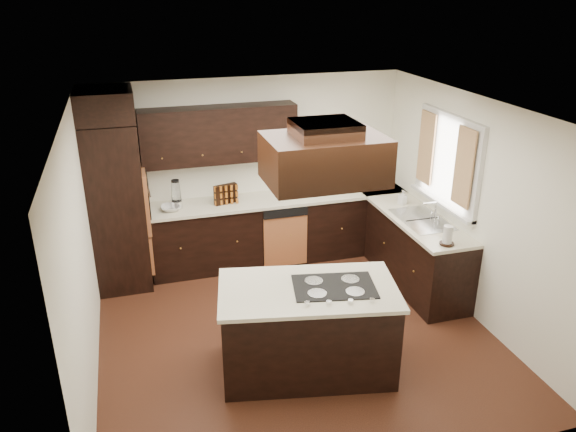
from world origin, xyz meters
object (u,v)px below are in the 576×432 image
at_px(oven_column, 117,206).
at_px(range_hood, 324,159).
at_px(island, 308,331).
at_px(spice_rack, 226,194).

height_order(oven_column, range_hood, range_hood).
height_order(oven_column, island, oven_column).
distance_m(oven_column, range_hood, 3.13).
bearing_deg(oven_column, range_hood, -50.26).
xyz_separation_m(oven_column, island, (1.71, -2.34, -0.62)).
relative_size(island, spice_rack, 5.28).
relative_size(island, range_hood, 1.57).
height_order(island, spice_rack, spice_rack).
bearing_deg(range_hood, spice_rack, 102.31).
height_order(island, range_hood, range_hood).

